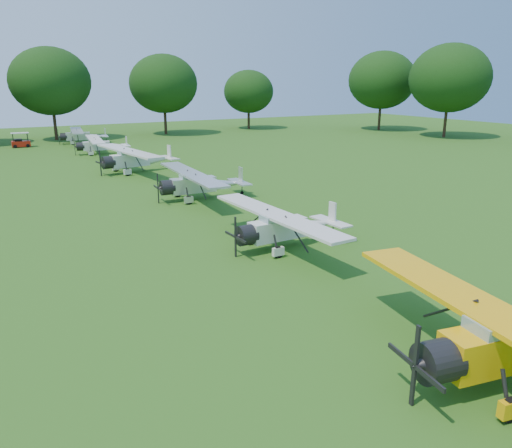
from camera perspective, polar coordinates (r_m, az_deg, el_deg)
The scene contains 8 objects.
ground at distance 25.81m, azimuth 1.88°, elevation -2.78°, with size 160.00×160.00×0.00m, color #224B12.
tree_belt at distance 26.58m, azimuth 8.69°, elevation 15.24°, with size 137.36×130.27×14.52m.
aircraft_3 at distance 25.72m, azimuth 3.39°, elevation -0.08°, with size 6.50×10.34×2.04m.
aircraft_4 at distance 36.46m, azimuth -6.44°, elevation 4.80°, with size 6.82×10.85×2.14m.
aircraft_5 at distance 48.37m, azimuth -13.62°, elevation 7.38°, with size 7.44×11.81×2.32m.
aircraft_6 at distance 61.56m, azimuth -17.36°, elevation 8.71°, with size 6.29×10.00×1.96m.
aircraft_7 at distance 72.59m, azimuth -19.31°, elevation 9.60°, with size 6.50×10.31×2.02m.
golf_cart at distance 71.55m, azimuth -25.32°, elevation 8.43°, with size 2.22×1.42×1.86m.
Camera 1 is at (-12.73, -20.83, 8.38)m, focal length 35.00 mm.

